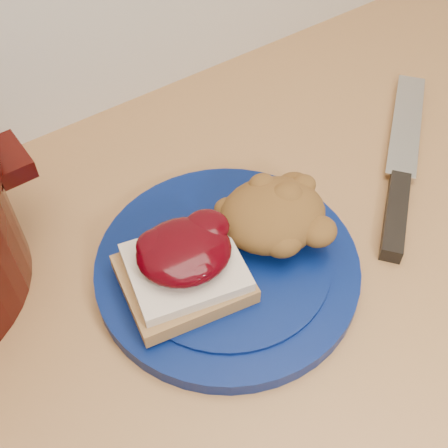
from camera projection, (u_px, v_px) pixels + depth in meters
base_cabinet at (248, 411)px, 0.97m from camera, size 4.00×0.60×0.86m
plate at (227, 266)px, 0.57m from camera, size 0.33×0.33×0.02m
sandwich at (184, 266)px, 0.53m from camera, size 0.13×0.12×0.06m
stuffing_mound at (273, 215)px, 0.57m from camera, size 0.13×0.12×0.05m
chef_knife at (399, 187)px, 0.65m from camera, size 0.27×0.23×0.02m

